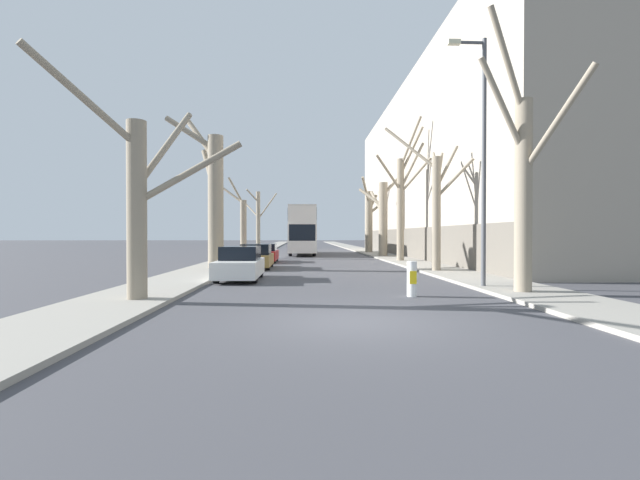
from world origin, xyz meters
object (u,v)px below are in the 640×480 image
Objects in this scene: street_tree_right_3 at (382,215)px; lamp_post at (481,151)px; street_tree_left_2 at (242,225)px; street_tree_right_0 at (523,181)px; traffic_bollard at (412,279)px; parked_car_1 at (256,257)px; street_tree_left_3 at (258,220)px; street_tree_left_1 at (214,194)px; street_tree_right_4 at (369,219)px; parked_car_2 at (265,253)px; street_tree_right_1 at (436,203)px; parked_car_0 at (240,264)px; street_tree_left_0 at (139,198)px; street_tree_right_2 at (402,200)px; double_decker_bus at (302,228)px.

lamp_post is (-0.70, -22.52, 1.26)m from street_tree_right_3.
street_tree_left_2 is 25.04m from street_tree_right_0.
parked_car_1 is at bearing 117.82° from traffic_bollard.
street_tree_left_2 is 11.16m from street_tree_left_3.
street_tree_left_3 is at bearing 89.53° from street_tree_left_1.
street_tree_right_4 is 30.66m from lamp_post.
lamp_post reaches higher than parked_car_2.
street_tree_right_4 reaches higher than street_tree_right_1.
traffic_bollard is at bearing -96.65° from street_tree_right_4.
street_tree_right_3 is at bearing 62.75° from parked_car_0.
traffic_bollard is (8.36, -22.07, -2.21)m from street_tree_left_2.
parked_car_0 is 12.10m from parked_car_2.
parked_car_1 is at bearing 90.00° from parked_car_0.
street_tree_left_0 is 1.48× the size of parked_car_2.
street_tree_left_3 is 6.12× the size of traffic_bollard.
street_tree_right_2 is 2.48× the size of parked_car_0.
street_tree_right_2 is 1.13× the size of lamp_post.
lamp_post is at bearing -91.79° from street_tree_right_3.
street_tree_left_3 is 33.41m from lamp_post.
street_tree_right_0 reaches higher than double_decker_bus.
parked_car_1 is (0.00, 6.38, -0.02)m from parked_car_0.
parked_car_0 is at bearing -68.00° from street_tree_left_1.
street_tree_left_1 reaches higher than street_tree_left_3.
street_tree_right_0 is at bearing -49.79° from parked_car_1.
street_tree_right_3 reaches higher than parked_car_2.
street_tree_left_1 is at bearing -161.40° from parked_car_1.
street_tree_right_4 is (12.14, 10.29, 0.89)m from street_tree_left_2.
parked_car_1 reaches higher than parked_car_2.
street_tree_right_1 is at bearing 90.83° from street_tree_right_0.
street_tree_right_3 is 6.78× the size of traffic_bollard.
double_decker_bus reaches higher than parked_car_1.
lamp_post is at bearing 13.40° from street_tree_left_0.
street_tree_left_1 is 1.28× the size of street_tree_left_3.
street_tree_left_0 is at bearing -123.40° from street_tree_right_2.
street_tree_left_0 is at bearing -173.67° from traffic_bollard.
street_tree_left_0 is 0.53× the size of double_decker_bus.
street_tree_left_3 reaches higher than double_decker_bus.
street_tree_left_1 is 0.98× the size of lamp_post.
street_tree_right_3 reaches higher than traffic_bollard.
parked_car_1 is (2.27, 0.76, -3.57)m from street_tree_left_1.
street_tree_left_2 is (-0.26, 22.97, -0.23)m from street_tree_left_0.
street_tree_right_0 is 11.43m from parked_car_0.
street_tree_left_1 is 1.10× the size of street_tree_right_4.
parked_car_2 is (-9.63, 8.76, -2.97)m from street_tree_right_1.
street_tree_right_4 reaches higher than street_tree_left_2.
street_tree_left_1 reaches higher than parked_car_0.
street_tree_right_1 is 1.81× the size of parked_car_2.
lamp_post reaches higher than parked_car_1.
parked_car_1 is at bearing -84.48° from street_tree_left_3.
lamp_post is 5.56m from traffic_bollard.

